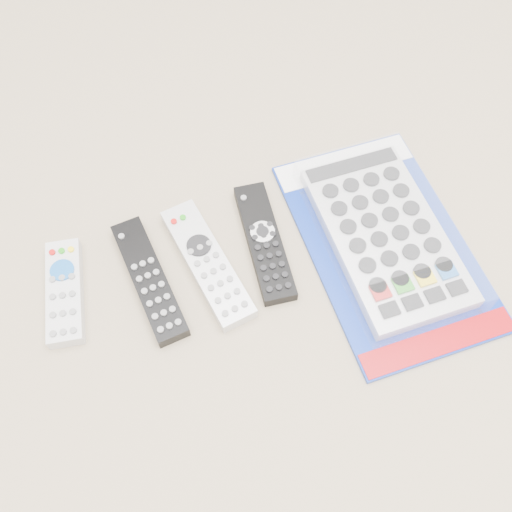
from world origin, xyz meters
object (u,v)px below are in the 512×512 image
object	(u,v)px
remote_silver_dvd	(207,263)
remote_large_black	(264,242)
remote_small_grey	(65,292)
jumbo_remote_packaged	(386,234)
remote_slim_black	(149,280)

from	to	relation	value
remote_silver_dvd	remote_large_black	bearing A→B (deg)	-4.50
remote_silver_dvd	remote_large_black	size ratio (longest dim) A/B	1.06
remote_small_grey	jumbo_remote_packaged	xyz separation A→B (m)	(0.45, -0.08, 0.01)
remote_small_grey	jumbo_remote_packaged	world-z (taller)	jumbo_remote_packaged
remote_silver_dvd	remote_small_grey	bearing A→B (deg)	164.61
remote_large_black	jumbo_remote_packaged	xyz separation A→B (m)	(0.17, -0.06, 0.01)
remote_slim_black	remote_large_black	xyz separation A→B (m)	(0.17, 0.00, -0.00)
remote_small_grey	remote_large_black	xyz separation A→B (m)	(0.29, -0.02, -0.00)
remote_slim_black	remote_silver_dvd	bearing A→B (deg)	-7.44
remote_slim_black	remote_large_black	distance (m)	0.17
remote_small_grey	remote_slim_black	xyz separation A→B (m)	(0.11, -0.02, -0.00)
remote_small_grey	remote_large_black	bearing A→B (deg)	5.78
jumbo_remote_packaged	remote_small_grey	bearing A→B (deg)	172.13
remote_large_black	remote_slim_black	bearing A→B (deg)	-172.65
remote_slim_black	jumbo_remote_packaged	world-z (taller)	jumbo_remote_packaged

